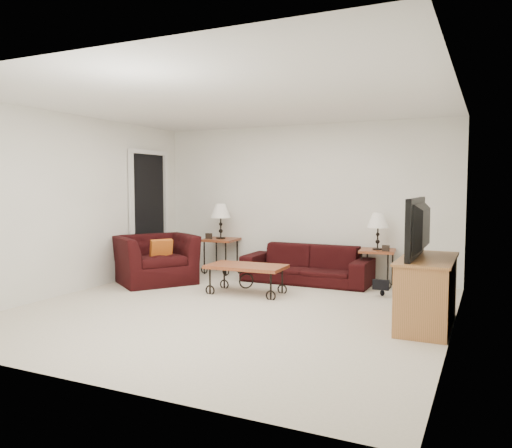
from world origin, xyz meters
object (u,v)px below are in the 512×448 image
(side_table_right, at_px, (377,268))
(lamp_left, at_px, (221,221))
(side_table_left, at_px, (221,256))
(lamp_right, at_px, (378,231))
(tv_stand, at_px, (427,292))
(armchair, at_px, (155,259))
(sofa, at_px, (307,264))
(coffee_table, at_px, (246,279))
(television, at_px, (427,228))
(backpack, at_px, (383,280))

(side_table_right, distance_m, lamp_left, 2.75)
(side_table_left, relative_size, lamp_right, 1.08)
(side_table_left, relative_size, tv_stand, 0.48)
(lamp_right, bearing_deg, lamp_left, 180.00)
(lamp_left, relative_size, armchair, 0.53)
(sofa, bearing_deg, side_table_right, 9.72)
(lamp_left, bearing_deg, coffee_table, -49.12)
(side_table_left, distance_m, side_table_right, 2.68)
(armchair, bearing_deg, television, -65.08)
(side_table_left, distance_m, backpack, 2.96)
(side_table_left, bearing_deg, sofa, -6.31)
(side_table_right, xyz_separation_m, coffee_table, (-1.55, -1.31, -0.07))
(armchair, distance_m, television, 4.21)
(backpack, bearing_deg, lamp_left, 152.76)
(side_table_right, distance_m, armchair, 3.40)
(sofa, height_order, tv_stand, tv_stand)
(side_table_right, distance_m, backpack, 0.68)
(sofa, relative_size, armchair, 1.74)
(side_table_left, xyz_separation_m, backpack, (2.88, -0.65, -0.08))
(lamp_right, bearing_deg, side_table_right, 0.00)
(sofa, bearing_deg, tv_stand, -41.52)
(armchair, distance_m, backpack, 3.43)
(coffee_table, height_order, armchair, armchair)
(sofa, bearing_deg, lamp_right, 9.72)
(backpack, bearing_deg, side_table_right, 93.15)
(lamp_right, xyz_separation_m, television, (0.90, -1.93, 0.23))
(sofa, distance_m, lamp_left, 1.75)
(side_table_right, relative_size, television, 0.50)
(lamp_right, xyz_separation_m, coffee_table, (-1.55, -1.31, -0.63))
(armchair, bearing_deg, sofa, -29.49)
(side_table_right, bearing_deg, side_table_left, 180.00)
(coffee_table, bearing_deg, backpack, 20.59)
(side_table_left, xyz_separation_m, side_table_right, (2.68, 0.00, -0.02))
(side_table_right, xyz_separation_m, television, (0.90, -1.93, 0.79))
(side_table_right, xyz_separation_m, backpack, (0.21, -0.65, -0.06))
(side_table_right, bearing_deg, armchair, -159.53)
(tv_stand, distance_m, television, 0.69)
(tv_stand, bearing_deg, side_table_right, 115.62)
(television, bearing_deg, side_table_left, -118.30)
(tv_stand, bearing_deg, backpack, 119.24)
(lamp_left, bearing_deg, lamp_right, 0.00)
(lamp_left, bearing_deg, tv_stand, -28.17)
(backpack, bearing_deg, coffee_table, -174.01)
(side_table_left, distance_m, coffee_table, 1.73)
(armchair, bearing_deg, lamp_left, 12.23)
(lamp_left, distance_m, backpack, 3.03)
(sofa, xyz_separation_m, tv_stand, (1.98, -1.75, 0.08))
(coffee_table, xyz_separation_m, tv_stand, (2.47, -0.62, 0.17))
(side_table_left, bearing_deg, lamp_right, 0.00)
(side_table_right, relative_size, backpack, 1.29)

